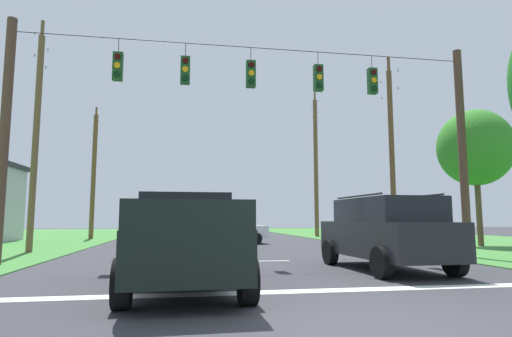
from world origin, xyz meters
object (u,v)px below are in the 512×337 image
(utility_pole_far_right, at_px, (316,164))
(utility_pole_mid_left, at_px, (36,133))
(suv_black, at_px, (385,231))
(utility_pole_far_left, at_px, (94,173))
(distant_car_crossing_white, at_px, (228,230))
(pickup_truck, at_px, (185,240))
(distant_car_oncoming, at_px, (357,228))
(tree_roadside_far_right, at_px, (475,148))
(utility_pole_mid_right, at_px, (392,150))
(overhead_signal_span, at_px, (254,129))

(utility_pole_far_right, distance_m, utility_pole_mid_left, 21.20)
(suv_black, height_order, utility_pole_far_left, utility_pole_far_left)
(suv_black, bearing_deg, distant_car_crossing_white, 103.18)
(distant_car_crossing_white, height_order, utility_pole_far_right, utility_pole_far_right)
(pickup_truck, xyz_separation_m, utility_pole_mid_left, (-6.33, 10.22, 4.08))
(utility_pole_far_right, bearing_deg, suv_black, -102.81)
(distant_car_oncoming, height_order, utility_pole_far_right, utility_pole_far_right)
(distant_car_crossing_white, xyz_separation_m, tree_roadside_far_right, (12.48, -4.46, 4.30))
(utility_pole_mid_left, height_order, utility_pole_far_left, utility_pole_mid_left)
(utility_pole_mid_left, relative_size, tree_roadside_far_right, 1.43)
(utility_pole_far_right, distance_m, tree_roadside_far_right, 13.47)
(distant_car_oncoming, xyz_separation_m, utility_pole_far_right, (-1.23, 4.92, 4.92))
(utility_pole_mid_right, xyz_separation_m, tree_roadside_far_right, (4.68, -0.01, 0.23))
(pickup_truck, relative_size, distant_car_crossing_white, 1.22)
(distant_car_oncoming, bearing_deg, suv_black, -110.40)
(suv_black, relative_size, tree_roadside_far_right, 0.69)
(overhead_signal_span, height_order, tree_roadside_far_right, overhead_signal_span)
(utility_pole_mid_right, bearing_deg, distant_car_crossing_white, 150.31)
(overhead_signal_span, xyz_separation_m, utility_pole_mid_right, (7.98, 5.58, 0.39))
(utility_pole_mid_right, bearing_deg, utility_pole_far_left, 144.02)
(utility_pole_far_right, bearing_deg, pickup_truck, -113.88)
(distant_car_crossing_white, relative_size, tree_roadside_far_right, 0.63)
(utility_pole_far_left, bearing_deg, utility_pole_mid_right, -35.98)
(pickup_truck, height_order, distant_car_crossing_white, pickup_truck)
(tree_roadside_far_right, bearing_deg, pickup_truck, -144.45)
(distant_car_oncoming, xyz_separation_m, utility_pole_far_left, (-17.98, 4.41, 3.91))
(utility_pole_far_right, height_order, tree_roadside_far_right, utility_pole_far_right)
(overhead_signal_span, bearing_deg, pickup_truck, -114.09)
(overhead_signal_span, distance_m, pickup_truck, 6.61)
(utility_pole_mid_right, height_order, utility_pole_far_left, utility_pole_mid_right)
(utility_pole_mid_left, height_order, tree_roadside_far_right, utility_pole_mid_left)
(utility_pole_far_right, relative_size, utility_pole_mid_left, 1.15)
(distant_car_oncoming, relative_size, utility_pole_mid_left, 0.43)
(overhead_signal_span, distance_m, tree_roadside_far_right, 13.85)
(utility_pole_mid_left, distance_m, utility_pole_far_left, 12.60)
(distant_car_crossing_white, height_order, tree_roadside_far_right, tree_roadside_far_right)
(distant_car_oncoming, distance_m, tree_roadside_far_right, 9.47)
(suv_black, relative_size, utility_pole_far_left, 0.51)
(distant_car_crossing_white, relative_size, utility_pole_mid_right, 0.46)
(pickup_truck, relative_size, utility_pole_far_right, 0.47)
(distant_car_oncoming, distance_m, utility_pole_far_right, 7.07)
(utility_pole_far_right, height_order, utility_pole_far_left, utility_pole_far_right)
(distant_car_oncoming, height_order, tree_roadside_far_right, tree_roadside_far_right)
(suv_black, xyz_separation_m, utility_pole_far_left, (-11.94, 20.66, 3.63))
(utility_pole_far_right, bearing_deg, utility_pole_mid_left, -141.81)
(suv_black, distance_m, distant_car_oncoming, 17.33)
(overhead_signal_span, xyz_separation_m, tree_roadside_far_right, (12.66, 5.57, 0.62))
(suv_black, xyz_separation_m, distant_car_oncoming, (6.04, 16.24, -0.27))
(distant_car_crossing_white, height_order, utility_pole_mid_right, utility_pole_mid_right)
(utility_pole_mid_right, height_order, utility_pole_mid_left, utility_pole_mid_left)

